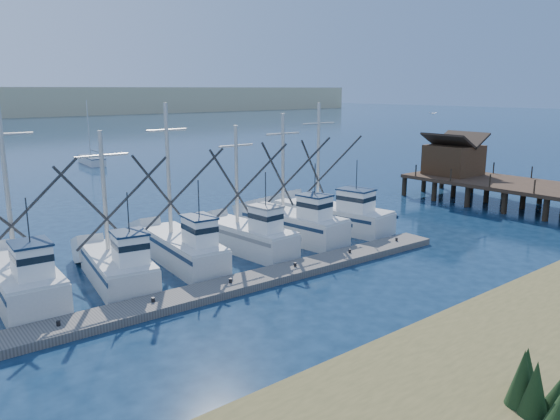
# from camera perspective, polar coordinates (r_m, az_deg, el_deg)

# --- Properties ---
(ground) EXTENTS (500.00, 500.00, 0.00)m
(ground) POSITION_cam_1_polar(r_m,az_deg,el_deg) (27.75, 13.58, -7.77)
(ground) COLOR #0C1F34
(ground) RESTS_ON ground
(floating_dock) EXTENTS (28.09, 2.78, 0.37)m
(floating_dock) POSITION_cam_1_polar(r_m,az_deg,el_deg) (26.59, -5.17, -7.93)
(floating_dock) COLOR #655F5A
(floating_dock) RESTS_ON ground
(timber_pier) EXTENTS (7.00, 20.00, 8.00)m
(timber_pier) POSITION_cam_1_polar(r_m,az_deg,el_deg) (49.26, 21.07, 3.67)
(timber_pier) COLOR black
(timber_pier) RESTS_ON ground
(trawler_fleet) EXTENTS (28.12, 9.43, 9.54)m
(trawler_fleet) POSITION_cam_1_polar(r_m,az_deg,el_deg) (30.06, -11.16, -4.06)
(trawler_fleet) COLOR silver
(trawler_fleet) RESTS_ON ground
(sailboat_near) EXTENTS (2.36, 6.49, 8.10)m
(sailboat_near) POSITION_cam_1_polar(r_m,az_deg,el_deg) (74.11, -19.07, 4.92)
(sailboat_near) COLOR silver
(sailboat_near) RESTS_ON ground
(flying_gull) EXTENTS (0.98, 0.18, 0.18)m
(flying_gull) POSITION_cam_1_polar(r_m,az_deg,el_deg) (45.01, 15.67, 9.68)
(flying_gull) COLOR white
(flying_gull) RESTS_ON ground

